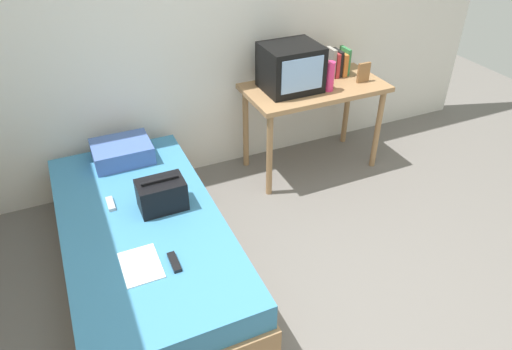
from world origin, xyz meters
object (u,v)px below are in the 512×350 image
(picture_frame, at_px, (364,73))
(remote_dark, at_px, (174,262))
(tv, at_px, (291,68))
(bed, at_px, (145,246))
(desk, at_px, (314,97))
(magazine, at_px, (141,265))
(handbag, at_px, (162,195))
(water_bottle, at_px, (330,76))
(book_row, at_px, (337,63))
(remote_silver, at_px, (111,204))
(pillow, at_px, (122,151))

(picture_frame, bearing_deg, remote_dark, -151.59)
(tv, xyz_separation_m, picture_frame, (0.62, -0.12, -0.10))
(bed, height_order, tv, tv)
(desk, height_order, magazine, desk)
(magazine, bearing_deg, bed, 77.69)
(handbag, relative_size, magazine, 1.03)
(bed, distance_m, water_bottle, 1.91)
(tv, xyz_separation_m, water_bottle, (0.27, -0.15, -0.06))
(water_bottle, height_order, book_row, book_row)
(picture_frame, xyz_separation_m, handbag, (-1.87, -0.53, -0.32))
(handbag, bearing_deg, book_row, 23.18)
(desk, relative_size, remote_silver, 8.06)
(desk, xyz_separation_m, water_bottle, (0.05, -0.13, 0.22))
(picture_frame, height_order, pillow, picture_frame)
(bed, bearing_deg, tv, 26.79)
(bed, distance_m, pillow, 0.81)
(picture_frame, distance_m, remote_dark, 2.25)
(tv, height_order, remote_silver, tv)
(water_bottle, distance_m, picture_frame, 0.35)
(remote_silver, bearing_deg, remote_dark, -71.29)
(picture_frame, distance_m, pillow, 2.03)
(remote_dark, bearing_deg, desk, 36.61)
(desk, bearing_deg, tv, 173.27)
(bed, distance_m, handbag, 0.37)
(pillow, height_order, remote_dark, pillow)
(tv, relative_size, book_row, 1.80)
(tv, height_order, water_bottle, tv)
(picture_frame, relative_size, magazine, 0.57)
(bed, distance_m, book_row, 2.19)
(magazine, bearing_deg, handbag, 61.53)
(bed, relative_size, desk, 1.72)
(remote_dark, bearing_deg, magazine, 160.96)
(handbag, distance_m, remote_silver, 0.36)
(picture_frame, bearing_deg, desk, 166.14)
(book_row, height_order, magazine, book_row)
(picture_frame, xyz_separation_m, remote_silver, (-2.18, -0.37, -0.41))
(bed, xyz_separation_m, picture_frame, (2.04, 0.59, 0.64))
(magazine, bearing_deg, tv, 36.56)
(water_bottle, height_order, pillow, water_bottle)
(book_row, distance_m, magazine, 2.39)
(tv, distance_m, picture_frame, 0.64)
(pillow, distance_m, remote_silver, 0.56)
(water_bottle, bearing_deg, book_row, 47.83)
(pillow, xyz_separation_m, handbag, (0.12, -0.69, 0.03))
(book_row, xyz_separation_m, magazine, (-2.01, -1.22, -0.44))
(magazine, relative_size, remote_silver, 2.01)
(book_row, relative_size, remote_silver, 1.70)
(tv, relative_size, water_bottle, 1.85)
(bed, xyz_separation_m, desk, (1.64, 0.69, 0.46))
(magazine, bearing_deg, desk, 32.31)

